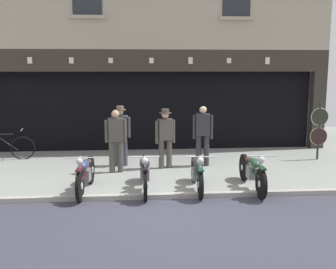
{
  "coord_description": "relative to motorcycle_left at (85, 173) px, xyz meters",
  "views": [
    {
      "loc": [
        -0.55,
        -8.13,
        2.71
      ],
      "look_at": [
        0.34,
        2.52,
        0.96
      ],
      "focal_mm": 43.4,
      "sensor_mm": 36.0,
      "label": 1
    }
  ],
  "objects": [
    {
      "name": "ground",
      "position": [
        1.65,
        -1.64,
        -0.47
      ],
      "size": [
        23.76,
        22.0,
        0.18
      ],
      "color": "gray"
    },
    {
      "name": "shop_facade",
      "position": [
        1.65,
        6.32,
        1.37
      ],
      "size": [
        12.06,
        4.42,
        6.83
      ],
      "color": "black",
      "rests_on": "ground"
    },
    {
      "name": "motorcycle_left",
      "position": [
        0.0,
        0.0,
        0.0
      ],
      "size": [
        0.62,
        2.0,
        0.93
      ],
      "rotation": [
        0.0,
        0.0,
        3.08
      ],
      "color": "black",
      "rests_on": "ground"
    },
    {
      "name": "motorcycle_center_left",
      "position": [
        1.31,
        -0.01,
        -0.0
      ],
      "size": [
        0.62,
        2.08,
        0.93
      ],
      "rotation": [
        0.0,
        0.0,
        3.13
      ],
      "color": "black",
      "rests_on": "ground"
    },
    {
      "name": "motorcycle_center",
      "position": [
        2.48,
        -0.06,
        -0.01
      ],
      "size": [
        0.62,
        1.93,
        0.91
      ],
      "rotation": [
        0.0,
        0.0,
        3.1
      ],
      "color": "black",
      "rests_on": "ground"
    },
    {
      "name": "motorcycle_center_right",
      "position": [
        3.73,
        -0.1,
        -0.0
      ],
      "size": [
        0.62,
        2.08,
        0.92
      ],
      "rotation": [
        0.0,
        0.0,
        3.13
      ],
      "color": "black",
      "rests_on": "ground"
    },
    {
      "name": "salesman_left",
      "position": [
        0.6,
        1.7,
        0.48
      ],
      "size": [
        0.56,
        0.27,
        1.64
      ],
      "rotation": [
        0.0,
        0.0,
        3.28
      ],
      "color": "#47423D",
      "rests_on": "ground"
    },
    {
      "name": "shopkeeper_center",
      "position": [
        1.92,
        2.04,
        0.47
      ],
      "size": [
        0.55,
        0.33,
        1.63
      ],
      "rotation": [
        0.0,
        0.0,
        3.38
      ],
      "color": "#47423D",
      "rests_on": "ground"
    },
    {
      "name": "salesman_right",
      "position": [
        2.98,
        2.23,
        0.5
      ],
      "size": [
        0.56,
        0.27,
        1.68
      ],
      "rotation": [
        0.0,
        0.0,
        3.02
      ],
      "color": "#2D2D33",
      "rests_on": "ground"
    },
    {
      "name": "assistant_far_right",
      "position": [
        0.7,
        2.43,
        0.5
      ],
      "size": [
        0.55,
        0.33,
        1.68
      ],
      "rotation": [
        0.0,
        0.0,
        2.94
      ],
      "color": "#3D424C",
      "rests_on": "ground"
    },
    {
      "name": "tyre_sign_pole",
      "position": [
        6.56,
        2.71,
        0.55
      ],
      "size": [
        0.53,
        0.06,
        1.71
      ],
      "color": "#232328",
      "rests_on": "ground"
    },
    {
      "name": "advert_board_near",
      "position": [
        -0.78,
        4.74,
        1.32
      ],
      "size": [
        0.82,
        0.03,
        0.99
      ],
      "color": "beige"
    },
    {
      "name": "advert_board_far",
      "position": [
        -2.02,
        4.74,
        1.31
      ],
      "size": [
        0.64,
        0.03,
        1.06
      ],
      "color": "silver"
    },
    {
      "name": "leaning_bicycle",
      "position": [
        -2.81,
        3.4,
        -0.05
      ],
      "size": [
        1.79,
        0.5,
        0.95
      ],
      "rotation": [
        0.0,
        0.0,
        -1.42
      ],
      "color": "black",
      "rests_on": "ground"
    }
  ]
}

